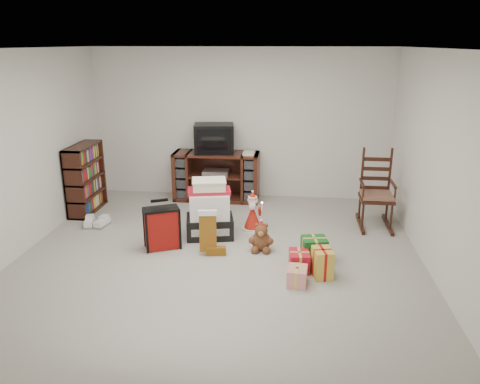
{
  "coord_description": "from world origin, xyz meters",
  "views": [
    {
      "loc": [
        0.83,
        -5.29,
        2.57
      ],
      "look_at": [
        0.19,
        0.6,
        0.66
      ],
      "focal_mm": 35.0,
      "sensor_mm": 36.0,
      "label": 1
    }
  ],
  "objects_px": {
    "bookshelf": "(86,180)",
    "red_suitcase": "(162,228)",
    "tv_stand": "(216,176)",
    "rocking_chair": "(375,199)",
    "santa_figurine": "(252,215)",
    "crt_television": "(214,138)",
    "sneaker_pair": "(96,223)",
    "gift_cluster": "(308,262)",
    "teddy_bear": "(261,238)",
    "gift_pile": "(210,212)",
    "mrs_claus_figurine": "(212,210)"
  },
  "relations": [
    {
      "from": "bookshelf",
      "to": "red_suitcase",
      "type": "distance_m",
      "value": 2.01
    },
    {
      "from": "gift_pile",
      "to": "teddy_bear",
      "type": "relative_size",
      "value": 2.15
    },
    {
      "from": "red_suitcase",
      "to": "sneaker_pair",
      "type": "height_order",
      "value": "red_suitcase"
    },
    {
      "from": "teddy_bear",
      "to": "santa_figurine",
      "type": "xyz_separation_m",
      "value": [
        -0.17,
        0.67,
        0.06
      ]
    },
    {
      "from": "red_suitcase",
      "to": "teddy_bear",
      "type": "xyz_separation_m",
      "value": [
        1.28,
        0.07,
        -0.12
      ]
    },
    {
      "from": "rocking_chair",
      "to": "gift_cluster",
      "type": "distance_m",
      "value": 1.93
    },
    {
      "from": "gift_pile",
      "to": "sneaker_pair",
      "type": "relative_size",
      "value": 2.13
    },
    {
      "from": "tv_stand",
      "to": "gift_cluster",
      "type": "height_order",
      "value": "tv_stand"
    },
    {
      "from": "tv_stand",
      "to": "teddy_bear",
      "type": "distance_m",
      "value": 2.18
    },
    {
      "from": "tv_stand",
      "to": "mrs_claus_figurine",
      "type": "xyz_separation_m",
      "value": [
        0.12,
        -1.22,
        -0.16
      ]
    },
    {
      "from": "teddy_bear",
      "to": "gift_cluster",
      "type": "xyz_separation_m",
      "value": [
        0.58,
        -0.54,
        -0.03
      ]
    },
    {
      "from": "tv_stand",
      "to": "crt_television",
      "type": "height_order",
      "value": "crt_television"
    },
    {
      "from": "red_suitcase",
      "to": "teddy_bear",
      "type": "height_order",
      "value": "red_suitcase"
    },
    {
      "from": "tv_stand",
      "to": "santa_figurine",
      "type": "bearing_deg",
      "value": -60.79
    },
    {
      "from": "tv_stand",
      "to": "rocking_chair",
      "type": "relative_size",
      "value": 1.22
    },
    {
      "from": "rocking_chair",
      "to": "teddy_bear",
      "type": "height_order",
      "value": "rocking_chair"
    },
    {
      "from": "mrs_claus_figurine",
      "to": "sneaker_pair",
      "type": "relative_size",
      "value": 1.73
    },
    {
      "from": "crt_television",
      "to": "gift_cluster",
      "type": "bearing_deg",
      "value": -67.79
    },
    {
      "from": "gift_pile",
      "to": "crt_television",
      "type": "xyz_separation_m",
      "value": [
        -0.19,
        1.62,
        0.7
      ]
    },
    {
      "from": "red_suitcase",
      "to": "crt_television",
      "type": "relative_size",
      "value": 0.92
    },
    {
      "from": "red_suitcase",
      "to": "crt_television",
      "type": "height_order",
      "value": "crt_television"
    },
    {
      "from": "red_suitcase",
      "to": "sneaker_pair",
      "type": "bearing_deg",
      "value": 126.75
    },
    {
      "from": "gift_pile",
      "to": "gift_cluster",
      "type": "xyz_separation_m",
      "value": [
        1.31,
        -0.93,
        -0.22
      ]
    },
    {
      "from": "rocking_chair",
      "to": "red_suitcase",
      "type": "bearing_deg",
      "value": -157.71
    },
    {
      "from": "santa_figurine",
      "to": "crt_television",
      "type": "relative_size",
      "value": 0.82
    },
    {
      "from": "sneaker_pair",
      "to": "crt_television",
      "type": "relative_size",
      "value": 0.53
    },
    {
      "from": "gift_pile",
      "to": "red_suitcase",
      "type": "distance_m",
      "value": 0.72
    },
    {
      "from": "teddy_bear",
      "to": "santa_figurine",
      "type": "distance_m",
      "value": 0.7
    },
    {
      "from": "gift_cluster",
      "to": "sneaker_pair",
      "type": "bearing_deg",
      "value": 159.89
    },
    {
      "from": "bookshelf",
      "to": "gift_cluster",
      "type": "relative_size",
      "value": 1.25
    },
    {
      "from": "rocking_chair",
      "to": "red_suitcase",
      "type": "height_order",
      "value": "rocking_chair"
    },
    {
      "from": "bookshelf",
      "to": "gift_cluster",
      "type": "xyz_separation_m",
      "value": [
        3.41,
        -1.73,
        -0.39
      ]
    },
    {
      "from": "tv_stand",
      "to": "teddy_bear",
      "type": "height_order",
      "value": "tv_stand"
    },
    {
      "from": "santa_figurine",
      "to": "crt_television",
      "type": "bearing_deg",
      "value": 119.49
    },
    {
      "from": "tv_stand",
      "to": "crt_television",
      "type": "distance_m",
      "value": 0.64
    },
    {
      "from": "bookshelf",
      "to": "teddy_bear",
      "type": "distance_m",
      "value": 3.09
    },
    {
      "from": "sneaker_pair",
      "to": "gift_cluster",
      "type": "relative_size",
      "value": 0.44
    },
    {
      "from": "teddy_bear",
      "to": "sneaker_pair",
      "type": "relative_size",
      "value": 0.99
    },
    {
      "from": "teddy_bear",
      "to": "mrs_claus_figurine",
      "type": "height_order",
      "value": "mrs_claus_figurine"
    },
    {
      "from": "bookshelf",
      "to": "rocking_chair",
      "type": "xyz_separation_m",
      "value": [
        4.42,
        -0.11,
        -0.12
      ]
    },
    {
      "from": "rocking_chair",
      "to": "gift_pile",
      "type": "distance_m",
      "value": 2.42
    },
    {
      "from": "rocking_chair",
      "to": "santa_figurine",
      "type": "xyz_separation_m",
      "value": [
        -1.76,
        -0.4,
        -0.18
      ]
    },
    {
      "from": "sneaker_pair",
      "to": "bookshelf",
      "type": "bearing_deg",
      "value": 117.36
    },
    {
      "from": "teddy_bear",
      "to": "mrs_claus_figurine",
      "type": "bearing_deg",
      "value": 135.15
    },
    {
      "from": "rocking_chair",
      "to": "gift_cluster",
      "type": "relative_size",
      "value": 1.37
    },
    {
      "from": "tv_stand",
      "to": "bookshelf",
      "type": "bearing_deg",
      "value": -157.44
    },
    {
      "from": "bookshelf",
      "to": "sneaker_pair",
      "type": "relative_size",
      "value": 2.86
    },
    {
      "from": "tv_stand",
      "to": "gift_pile",
      "type": "relative_size",
      "value": 1.8
    },
    {
      "from": "gift_pile",
      "to": "red_suitcase",
      "type": "relative_size",
      "value": 1.23
    },
    {
      "from": "teddy_bear",
      "to": "santa_figurine",
      "type": "relative_size",
      "value": 0.64
    }
  ]
}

